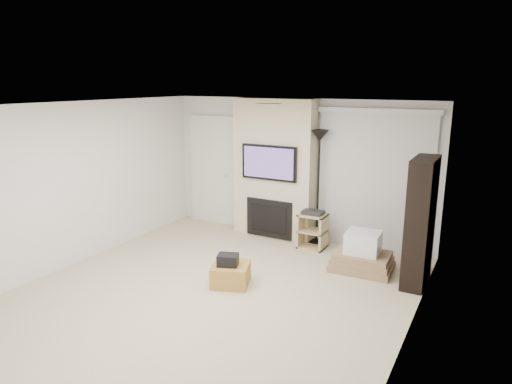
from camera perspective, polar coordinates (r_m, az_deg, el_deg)
The scene contains 16 objects.
floor at distance 6.35m, azimuth -5.31°, elevation -12.43°, with size 5.00×5.50×0.00m, color #C0B18E.
ceiling at distance 5.71m, azimuth -5.87°, elevation 10.71°, with size 5.00×5.50×0.00m, color white.
wall_back at distance 8.27m, azimuth 5.15°, elevation 2.91°, with size 5.00×2.50×0.00m, color silver.
wall_front at distance 4.07m, azimuth -28.13°, elevation -10.25°, with size 5.00×2.50×0.00m, color silver.
wall_left at distance 7.57m, azimuth -21.47°, elevation 0.99°, with size 5.50×2.50×0.00m, color silver.
wall_right at distance 5.01m, azimuth 18.96°, elevation -5.00°, with size 5.50×2.50×0.00m, color silver.
hvac_vent at distance 6.20m, azimuth 1.51°, elevation 10.98°, with size 0.35×0.18×0.01m, color silver.
ottoman at distance 6.52m, azimuth -3.17°, elevation -10.23°, with size 0.50×0.50×0.30m, color #A37A34.
black_bag at distance 6.40m, azimuth -3.53°, elevation -8.47°, with size 0.28×0.22×0.16m, color black.
fireplace_wall at distance 8.23m, azimuth 2.33°, elevation 2.80°, with size 1.50×0.47×2.50m.
entry_door at distance 9.13m, azimuth -5.39°, elevation 2.68°, with size 1.02×0.11×2.14m.
vertical_blinds at distance 7.78m, azimuth 14.50°, elevation 2.01°, with size 1.98×0.10×2.37m.
floor_lamp at distance 7.80m, azimuth 7.91°, elevation 4.60°, with size 0.30×0.30×2.00m.
av_stand at distance 7.86m, azimuth 7.08°, elevation -4.52°, with size 0.45×0.38×0.66m.
box_stack at distance 7.13m, azimuth 13.14°, elevation -7.74°, with size 0.93×0.72×0.60m.
bookshelf at distance 6.69m, azimuth 19.85°, elevation -3.56°, with size 0.30×0.80×1.80m.
Camera 1 is at (3.22, -4.71, 2.79)m, focal length 32.00 mm.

